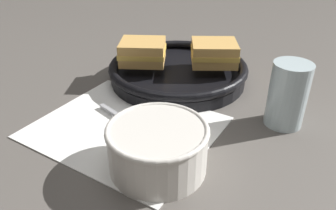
# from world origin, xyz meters

# --- Properties ---
(ground_plane) EXTENTS (4.00, 4.00, 0.00)m
(ground_plane) POSITION_xyz_m (0.00, 0.00, 0.00)
(ground_plane) COLOR #56514C
(napkin) EXTENTS (0.30, 0.26, 0.00)m
(napkin) POSITION_xyz_m (-0.03, -0.02, 0.00)
(napkin) COLOR white
(napkin) RESTS_ON ground_plane
(soup_bowl) EXTENTS (0.14, 0.14, 0.07)m
(soup_bowl) POSITION_xyz_m (0.07, -0.07, 0.04)
(soup_bowl) COLOR silver
(soup_bowl) RESTS_ON ground_plane
(spoon) EXTENTS (0.17, 0.05, 0.01)m
(spoon) POSITION_xyz_m (0.01, -0.02, 0.01)
(spoon) COLOR #9E9EA3
(spoon) RESTS_ON napkin
(skillet) EXTENTS (0.30, 0.30, 0.04)m
(skillet) POSITION_xyz_m (-0.05, 0.18, 0.02)
(skillet) COLOR black
(skillet) RESTS_ON ground_plane
(sandwich_near_left) EXTENTS (0.12, 0.12, 0.05)m
(sandwich_near_left) POSITION_xyz_m (-0.12, 0.15, 0.06)
(sandwich_near_left) COLOR tan
(sandwich_near_left) RESTS_ON skillet
(sandwich_near_right) EXTENTS (0.12, 0.12, 0.05)m
(sandwich_near_right) POSITION_xyz_m (0.01, 0.22, 0.06)
(sandwich_near_right) COLOR tan
(sandwich_near_right) RESTS_ON skillet
(drinking_glass) EXTENTS (0.06, 0.06, 0.11)m
(drinking_glass) POSITION_xyz_m (0.19, 0.14, 0.06)
(drinking_glass) COLOR silver
(drinking_glass) RESTS_ON ground_plane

